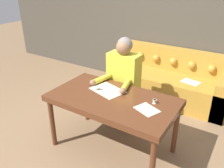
{
  "coord_description": "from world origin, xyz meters",
  "views": [
    {
      "loc": [
        1.33,
        -1.9,
        2.02
      ],
      "look_at": [
        -0.01,
        0.22,
        0.82
      ],
      "focal_mm": 38.0,
      "sensor_mm": 36.0,
      "label": 1
    }
  ],
  "objects_px": {
    "dining_table": "(113,103)",
    "scissors": "(101,90)",
    "thread_spool": "(154,102)",
    "couch": "(169,81)",
    "person": "(123,83)"
  },
  "relations": [
    {
      "from": "dining_table",
      "to": "person",
      "type": "xyz_separation_m",
      "value": [
        -0.17,
        0.54,
        -0.0
      ]
    },
    {
      "from": "person",
      "to": "couch",
      "type": "bearing_deg",
      "value": 75.89
    },
    {
      "from": "dining_table",
      "to": "person",
      "type": "bearing_deg",
      "value": 107.67
    },
    {
      "from": "dining_table",
      "to": "thread_spool",
      "type": "distance_m",
      "value": 0.48
    },
    {
      "from": "couch",
      "to": "thread_spool",
      "type": "xyz_separation_m",
      "value": [
        0.34,
        -1.53,
        0.44
      ]
    },
    {
      "from": "dining_table",
      "to": "couch",
      "type": "relative_size",
      "value": 0.74
    },
    {
      "from": "couch",
      "to": "dining_table",
      "type": "bearing_deg",
      "value": -93.79
    },
    {
      "from": "person",
      "to": "scissors",
      "type": "relative_size",
      "value": 6.03
    },
    {
      "from": "dining_table",
      "to": "person",
      "type": "distance_m",
      "value": 0.57
    },
    {
      "from": "dining_table",
      "to": "person",
      "type": "height_order",
      "value": "person"
    },
    {
      "from": "dining_table",
      "to": "scissors",
      "type": "height_order",
      "value": "scissors"
    },
    {
      "from": "scissors",
      "to": "thread_spool",
      "type": "height_order",
      "value": "thread_spool"
    },
    {
      "from": "couch",
      "to": "person",
      "type": "bearing_deg",
      "value": -104.11
    },
    {
      "from": "person",
      "to": "scissors",
      "type": "bearing_deg",
      "value": -95.73
    },
    {
      "from": "dining_table",
      "to": "couch",
      "type": "height_order",
      "value": "couch"
    }
  ]
}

